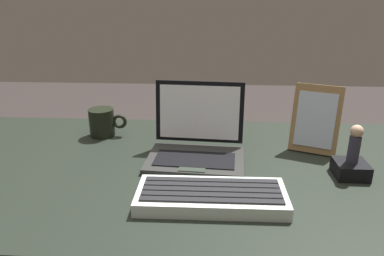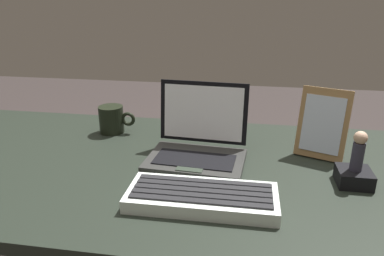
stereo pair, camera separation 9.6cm
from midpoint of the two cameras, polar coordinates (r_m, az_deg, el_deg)
The scene contains 7 objects.
desk at distance 1.05m, azimuth -6.37°, elevation -11.17°, with size 1.58×0.75×0.75m.
laptop_front at distance 1.02m, azimuth -1.98°, elevation -2.68°, with size 0.28×0.22×0.21m.
external_keyboard at distance 0.82m, azimuth -0.35°, elevation -10.71°, with size 0.33×0.14×0.03m.
photo_frame at distance 1.09m, azimuth 16.43°, elevation 1.21°, with size 0.14×0.09×0.20m.
figurine_stand at distance 1.00m, azimuth 21.07°, elevation -6.08°, with size 0.08×0.08×0.04m, color black.
figurine at distance 0.97m, azimuth 21.61°, elevation -2.27°, with size 0.03×0.03×0.10m.
coffee_mug at distance 1.23m, azimuth -16.01°, elevation 0.81°, with size 0.12×0.08×0.09m.
Camera 1 is at (0.12, -0.89, 1.19)m, focal length 34.08 mm.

